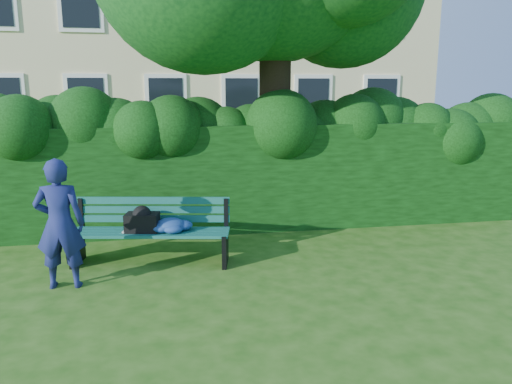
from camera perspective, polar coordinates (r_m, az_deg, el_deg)
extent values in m
plane|color=#205010|center=(6.80, 0.90, -8.90)|extent=(80.00, 80.00, 0.00)
cube|color=white|center=(16.91, -26.94, 9.29)|extent=(1.30, 0.08, 1.60)
cube|color=black|center=(16.87, -26.97, 9.28)|extent=(1.05, 0.04, 1.35)
cube|color=white|center=(16.39, -18.77, 9.90)|extent=(1.30, 0.08, 1.60)
cube|color=black|center=(16.36, -18.79, 9.89)|extent=(1.05, 0.04, 1.35)
cube|color=white|center=(16.22, -10.23, 10.32)|extent=(1.30, 0.08, 1.60)
cube|color=black|center=(16.18, -10.23, 10.31)|extent=(1.05, 0.04, 1.35)
cube|color=white|center=(16.40, -1.68, 10.52)|extent=(1.30, 0.08, 1.60)
cube|color=black|center=(16.36, -1.66, 10.51)|extent=(1.05, 0.04, 1.35)
cube|color=white|center=(16.92, 6.52, 10.49)|extent=(1.30, 0.08, 1.60)
cube|color=black|center=(16.89, 6.56, 10.49)|extent=(1.05, 0.04, 1.35)
cube|color=white|center=(17.76, 14.09, 10.28)|extent=(1.30, 0.08, 1.60)
cube|color=black|center=(17.72, 14.14, 10.28)|extent=(1.05, 0.04, 1.35)
cube|color=white|center=(16.56, -19.46, 19.60)|extent=(1.30, 0.08, 1.60)
cube|color=black|center=(16.52, -19.48, 19.62)|extent=(1.05, 0.04, 1.35)
cube|color=white|center=(16.39, -10.62, 20.15)|extent=(1.30, 0.08, 1.60)
cube|color=black|center=(16.35, -10.62, 20.17)|extent=(1.05, 0.04, 1.35)
cube|color=white|center=(16.57, -1.74, 20.24)|extent=(1.30, 0.08, 1.60)
cube|color=black|center=(16.53, -1.72, 20.26)|extent=(1.05, 0.04, 1.35)
cube|color=white|center=(17.08, 6.76, 19.92)|extent=(1.30, 0.08, 1.60)
cube|color=black|center=(17.05, 6.80, 19.94)|extent=(1.05, 0.04, 1.35)
cube|color=white|center=(17.91, 14.57, 19.26)|extent=(1.30, 0.08, 1.60)
cube|color=black|center=(17.87, 14.62, 19.28)|extent=(1.05, 0.04, 1.35)
cube|color=black|center=(8.66, -1.87, 1.85)|extent=(10.00, 1.00, 1.80)
cylinder|color=black|center=(8.59, 2.17, 10.75)|extent=(0.53, 0.53, 4.48)
cube|color=#0F4B41|center=(6.88, -12.30, -4.98)|extent=(2.15, 0.50, 0.04)
cube|color=#0F4B41|center=(6.99, -12.09, -4.69)|extent=(2.15, 0.50, 0.04)
cube|color=#0F4B41|center=(7.11, -11.88, -4.42)|extent=(2.15, 0.50, 0.04)
cube|color=#0F4B41|center=(7.22, -11.69, -4.15)|extent=(2.15, 0.50, 0.04)
cube|color=#0F4B41|center=(7.26, -11.60, -2.99)|extent=(2.13, 0.43, 0.10)
cube|color=#0F4B41|center=(7.24, -11.63, -1.97)|extent=(2.13, 0.43, 0.10)
cube|color=#0F4B41|center=(7.22, -11.65, -0.95)|extent=(2.13, 0.43, 0.10)
cube|color=black|center=(7.40, -19.78, -6.07)|extent=(0.15, 0.50, 0.44)
cube|color=black|center=(7.52, -19.34, -2.35)|extent=(0.07, 0.07, 0.45)
cube|color=black|center=(7.30, -20.03, -4.54)|extent=(0.14, 0.42, 0.05)
cube|color=black|center=(6.97, -3.53, -6.47)|extent=(0.15, 0.50, 0.44)
cube|color=black|center=(7.10, -3.44, -2.51)|extent=(0.07, 0.07, 0.45)
cube|color=black|center=(6.86, -3.59, -4.86)|extent=(0.14, 0.42, 0.05)
cube|color=white|center=(7.06, -14.25, -4.39)|extent=(0.20, 0.16, 0.02)
cube|color=black|center=(7.03, -12.87, -3.40)|extent=(0.49, 0.37, 0.25)
imported|color=navy|center=(6.46, -21.51, -3.43)|extent=(0.59, 0.39, 1.60)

